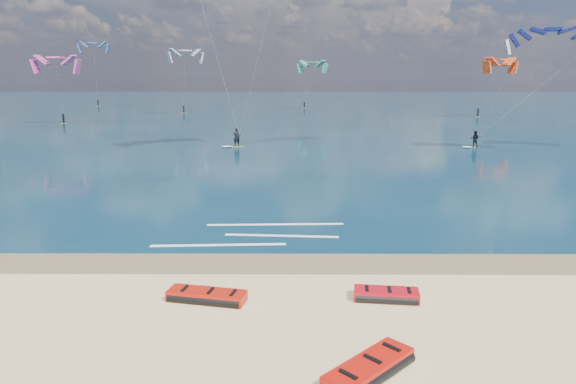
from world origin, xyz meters
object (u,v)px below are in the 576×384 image
object	(u,v)px
packed_kite_mid	(386,299)
kitesurfer_far	(513,83)
packed_kite_right	(369,376)
packed_kite_left	(207,301)
kitesurfer_main	(236,41)

from	to	relation	value
packed_kite_mid	kitesurfer_far	size ratio (longest dim) A/B	0.18
packed_kite_mid	packed_kite_right	xyz separation A→B (m)	(-1.21, -4.34, 0.00)
packed_kite_left	packed_kite_mid	world-z (taller)	packed_kite_left
packed_kite_left	packed_kite_right	size ratio (longest dim) A/B	0.95
kitesurfer_far	packed_kite_right	bearing A→B (deg)	-133.20
packed_kite_left	kitesurfer_far	size ratio (longest dim) A/B	0.22
packed_kite_left	packed_kite_mid	bearing A→B (deg)	13.18
packed_kite_right	kitesurfer_main	bearing A→B (deg)	56.21
packed_kite_mid	packed_kite_right	bearing A→B (deg)	-98.87
packed_kite_left	kitesurfer_far	xyz separation A→B (m)	(23.20, 32.86, 6.37)
kitesurfer_far	kitesurfer_main	bearing A→B (deg)	165.76
packed_kite_mid	kitesurfer_far	xyz separation A→B (m)	(17.38, 32.74, 6.37)
packed_kite_mid	packed_kite_left	bearing A→B (deg)	-172.16
packed_kite_left	kitesurfer_main	bearing A→B (deg)	105.86
packed_kite_left	kitesurfer_far	distance (m)	40.73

